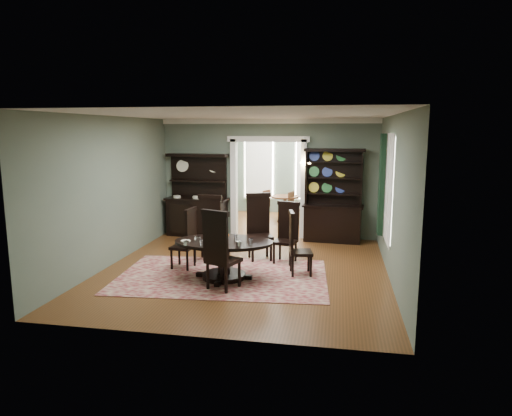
{
  "coord_description": "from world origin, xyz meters",
  "views": [
    {
      "loc": [
        1.78,
        -8.46,
        2.71
      ],
      "look_at": [
        0.12,
        0.6,
        1.14
      ],
      "focal_mm": 32.0,
      "sensor_mm": 36.0,
      "label": 1
    }
  ],
  "objects_px": {
    "welsh_dresser": "(333,208)",
    "sideboard": "(197,207)",
    "dining_table": "(224,252)",
    "parlor_table": "(285,205)"
  },
  "relations": [
    {
      "from": "welsh_dresser",
      "to": "sideboard",
      "type": "bearing_deg",
      "value": -175.39
    },
    {
      "from": "dining_table",
      "to": "welsh_dresser",
      "type": "height_order",
      "value": "welsh_dresser"
    },
    {
      "from": "dining_table",
      "to": "parlor_table",
      "type": "height_order",
      "value": "parlor_table"
    },
    {
      "from": "dining_table",
      "to": "sideboard",
      "type": "xyz_separation_m",
      "value": [
        -1.55,
        3.32,
        0.24
      ]
    },
    {
      "from": "sideboard",
      "to": "welsh_dresser",
      "type": "height_order",
      "value": "welsh_dresser"
    },
    {
      "from": "dining_table",
      "to": "parlor_table",
      "type": "xyz_separation_m",
      "value": [
        0.48,
        5.47,
        0.01
      ]
    },
    {
      "from": "dining_table",
      "to": "welsh_dresser",
      "type": "xyz_separation_m",
      "value": [
        1.92,
        3.32,
        0.33
      ]
    },
    {
      "from": "dining_table",
      "to": "sideboard",
      "type": "distance_m",
      "value": 3.68
    },
    {
      "from": "parlor_table",
      "to": "sideboard",
      "type": "bearing_deg",
      "value": -133.51
    },
    {
      "from": "sideboard",
      "to": "parlor_table",
      "type": "distance_m",
      "value": 2.97
    }
  ]
}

